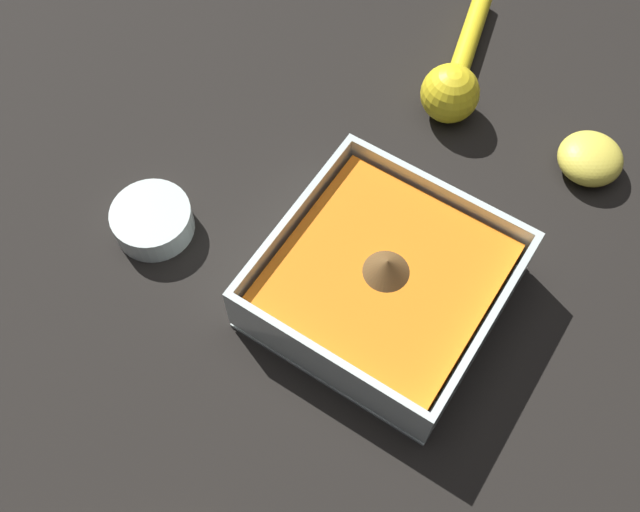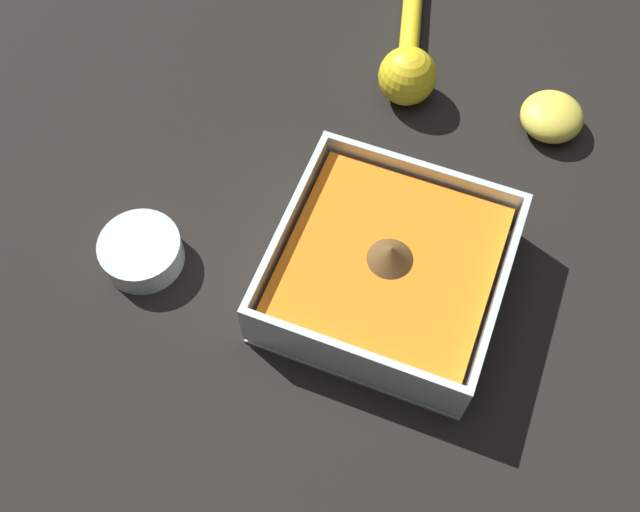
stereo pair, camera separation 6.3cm
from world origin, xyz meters
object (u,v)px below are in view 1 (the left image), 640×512
spice_bowl (153,221)px  lemon_half (590,159)px  square_dish (384,284)px  lemon_squeezer (455,80)px

spice_bowl → lemon_half: bearing=132.3°
square_dish → spice_bowl: (0.05, -0.21, -0.01)m
spice_bowl → lemon_half: (-0.28, 0.30, 0.00)m
lemon_squeezer → spice_bowl: bearing=-42.6°
square_dish → lemon_half: bearing=157.2°
square_dish → lemon_squeezer: 0.24m
spice_bowl → lemon_half: lemon_half is taller
lemon_squeezer → lemon_half: bearing=72.4°
spice_bowl → lemon_squeezer: size_ratio=0.39×
spice_bowl → lemon_half: size_ratio=1.19×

